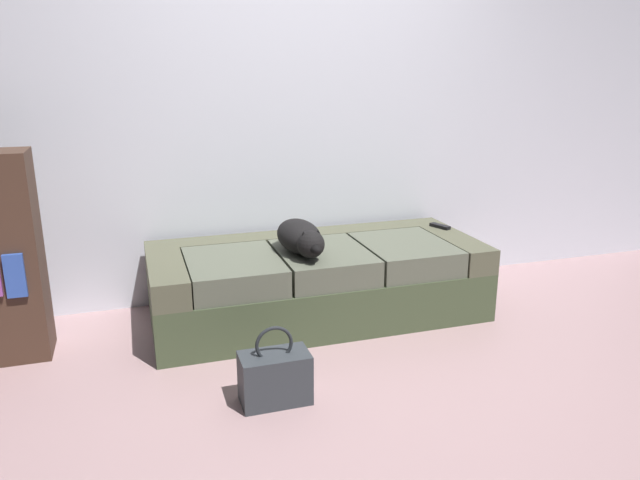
{
  "coord_description": "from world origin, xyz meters",
  "views": [
    {
      "loc": [
        -1.05,
        -2.34,
        1.5
      ],
      "look_at": [
        0.0,
        0.92,
        0.5
      ],
      "focal_mm": 33.58,
      "sensor_mm": 36.0,
      "label": 1
    }
  ],
  "objects_px": {
    "tv_remote": "(440,226)",
    "handbag": "(275,377)",
    "dog_dark": "(301,237)",
    "couch": "(317,281)"
  },
  "relations": [
    {
      "from": "tv_remote",
      "to": "handbag",
      "type": "relative_size",
      "value": 0.4
    },
    {
      "from": "dog_dark",
      "to": "handbag",
      "type": "relative_size",
      "value": 1.48
    },
    {
      "from": "couch",
      "to": "dog_dark",
      "type": "bearing_deg",
      "value": -139.33
    },
    {
      "from": "tv_remote",
      "to": "couch",
      "type": "bearing_deg",
      "value": 168.45
    },
    {
      "from": "couch",
      "to": "dog_dark",
      "type": "relative_size",
      "value": 3.58
    },
    {
      "from": "tv_remote",
      "to": "dog_dark",
      "type": "bearing_deg",
      "value": 173.43
    },
    {
      "from": "couch",
      "to": "tv_remote",
      "type": "relative_size",
      "value": 13.36
    },
    {
      "from": "dog_dark",
      "to": "tv_remote",
      "type": "height_order",
      "value": "dog_dark"
    },
    {
      "from": "dog_dark",
      "to": "couch",
      "type": "bearing_deg",
      "value": 40.67
    },
    {
      "from": "handbag",
      "to": "couch",
      "type": "bearing_deg",
      "value": 61.41
    }
  ]
}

